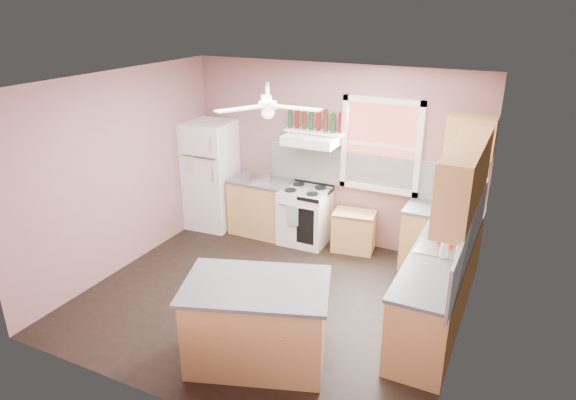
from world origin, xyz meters
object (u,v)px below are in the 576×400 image
at_px(toaster, 261,176).
at_px(stove, 305,216).
at_px(cart, 354,231).
at_px(island, 257,324).
at_px(refrigerator, 210,175).

bearing_deg(toaster, stove, -15.71).
height_order(stove, cart, stove).
relative_size(toaster, cart, 0.46).
bearing_deg(island, toaster, 98.59).
height_order(cart, island, island).
relative_size(refrigerator, island, 1.28).
relative_size(refrigerator, stove, 2.03).
distance_m(refrigerator, cart, 2.50).
height_order(toaster, stove, toaster).
relative_size(toaster, island, 0.20).
bearing_deg(stove, island, -76.85).
bearing_deg(toaster, refrigerator, 159.27).
relative_size(cart, island, 0.44).
xyz_separation_m(toaster, cart, (1.49, 0.12, -0.69)).
height_order(stove, island, same).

